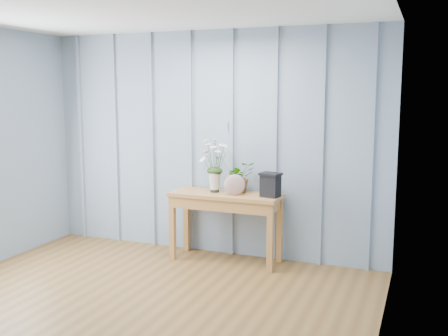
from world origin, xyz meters
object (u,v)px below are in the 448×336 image
at_px(felt_disc_vessel, 235,185).
at_px(daisy_vase, 215,158).
at_px(sideboard, 226,204).
at_px(carved_box, 270,185).

bearing_deg(felt_disc_vessel, daisy_vase, 138.91).
height_order(sideboard, felt_disc_vessel, felt_disc_vessel).
bearing_deg(sideboard, carved_box, -2.03).
xyz_separation_m(sideboard, felt_disc_vessel, (0.13, -0.08, 0.23)).
bearing_deg(sideboard, daisy_vase, 176.19).
bearing_deg(daisy_vase, felt_disc_vessel, -18.21).
height_order(sideboard, daisy_vase, daisy_vase).
xyz_separation_m(daisy_vase, carved_box, (0.63, -0.03, -0.25)).
distance_m(felt_disc_vessel, carved_box, 0.38).
distance_m(sideboard, carved_box, 0.56).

